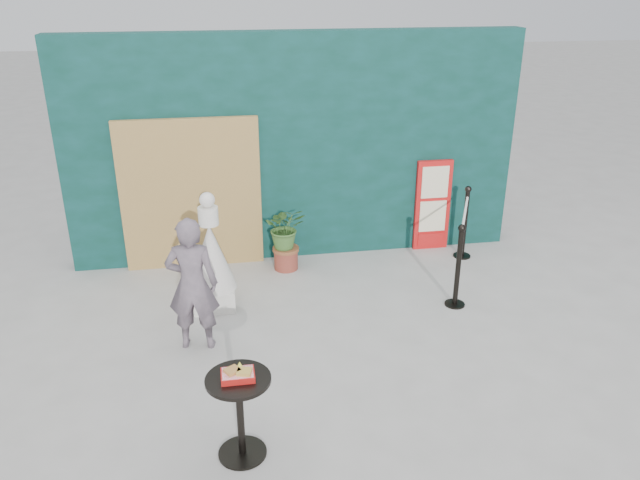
% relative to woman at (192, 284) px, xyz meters
% --- Properties ---
extents(ground, '(60.00, 60.00, 0.00)m').
position_rel_woman_xyz_m(ground, '(1.37, -0.92, -0.73)').
color(ground, '#ADAAA5').
rests_on(ground, ground).
extents(back_wall, '(6.00, 0.30, 3.00)m').
position_rel_woman_xyz_m(back_wall, '(1.37, 2.23, 0.77)').
color(back_wall, '#0A2F26').
rests_on(back_wall, ground).
extents(bamboo_fence, '(1.80, 0.08, 2.00)m').
position_rel_woman_xyz_m(bamboo_fence, '(-0.03, 2.02, 0.27)').
color(bamboo_fence, tan).
rests_on(bamboo_fence, ground).
extents(woman, '(0.57, 0.41, 1.45)m').
position_rel_woman_xyz_m(woman, '(0.00, 0.00, 0.00)').
color(woman, slate).
rests_on(woman, ground).
extents(menu_board, '(0.50, 0.07, 1.30)m').
position_rel_woman_xyz_m(menu_board, '(3.27, 2.04, -0.08)').
color(menu_board, red).
rests_on(menu_board, ground).
extents(statue, '(0.56, 0.56, 1.42)m').
position_rel_woman_xyz_m(statue, '(0.19, 0.83, -0.14)').
color(statue, white).
rests_on(statue, ground).
extents(cafe_table, '(0.52, 0.52, 0.75)m').
position_rel_woman_xyz_m(cafe_table, '(0.38, -1.72, -0.23)').
color(cafe_table, black).
rests_on(cafe_table, ground).
extents(food_basket, '(0.26, 0.19, 0.11)m').
position_rel_woman_xyz_m(food_basket, '(0.39, -1.72, 0.06)').
color(food_basket, red).
rests_on(food_basket, cafe_table).
extents(planter, '(0.52, 0.45, 0.89)m').
position_rel_woman_xyz_m(planter, '(1.15, 1.70, -0.21)').
color(planter, brown).
rests_on(planter, ground).
extents(stanchion_barrier, '(0.84, 1.54, 1.03)m').
position_rel_woman_xyz_m(stanchion_barrier, '(3.32, 1.03, -0.23)').
color(stanchion_barrier, black).
rests_on(stanchion_barrier, ground).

